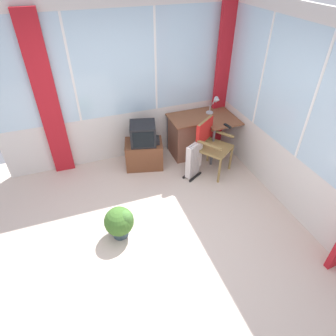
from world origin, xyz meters
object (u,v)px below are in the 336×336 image
Objects in this scene: potted_plant at (120,222)px; desk_lamp at (216,103)px; tv_remote at (227,126)px; space_heater at (194,160)px; tv_on_stand at (144,148)px; desk at (185,135)px; wooden_armchair at (209,140)px.

desk_lamp is at bearing 35.63° from potted_plant.
tv_remote is 0.81m from space_heater.
space_heater is at bearing -39.13° from tv_on_stand.
tv_remote is 1.47m from tv_on_stand.
tv_remote is at bearing -42.14° from desk.
desk_lamp is at bearing 3.93° from tv_on_stand.
tv_on_stand is at bearing 151.82° from tv_remote.
potted_plant is at bearing -117.70° from tv_on_stand.
wooden_armchair is at bearing 28.79° from potted_plant.
potted_plant is at bearing -151.21° from wooden_armchair.
wooden_armchair reaches higher than desk.
tv_on_stand is at bearing -173.22° from desk.
desk is at bearing 126.13° from tv_remote.
wooden_armchair is at bearing -123.95° from desk_lamp.
desk_lamp is at bearing 44.25° from space_heater.
tv_on_stand is at bearing 62.30° from potted_plant.
potted_plant is (-1.75, -0.96, -0.33)m from wooden_armchair.
space_heater is (-0.68, -0.66, -0.63)m from desk_lamp.
desk is 3.46× the size of desk_lamp.
wooden_armchair is at bearing 17.97° from space_heater.
desk is 7.64× the size of tv_remote.
tv_remote reaches higher than space_heater.
space_heater is (0.70, -0.57, -0.05)m from tv_on_stand.
tv_remote is 0.32× the size of potted_plant.
desk_lamp reaches higher than desk.
tv_on_stand reaches higher than tv_remote.
desk is 0.82m from tv_on_stand.
desk_lamp is 0.52× the size of space_heater.
wooden_armchair is (-0.36, -0.07, -0.15)m from tv_remote.
tv_on_stand is (-1.00, 0.47, -0.23)m from wooden_armchair.
desk is 2.19m from potted_plant.
space_heater is at bearing 30.80° from potted_plant.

